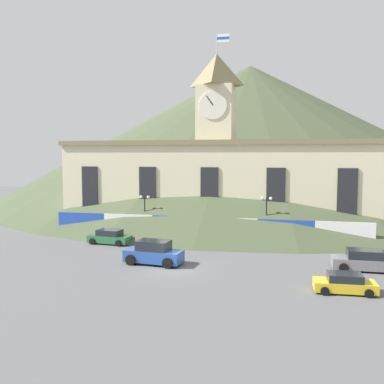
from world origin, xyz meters
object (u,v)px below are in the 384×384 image
object	(u,v)px
street_lamp_far_left	(145,207)
street_lamp_right	(266,209)
car_blue_van	(154,253)
car_gray_pickup	(365,261)
car_green_wagon	(110,237)
car_yellow_coupe	(345,284)

from	to	relation	value
street_lamp_far_left	street_lamp_right	xyz separation A→B (m)	(14.17, -0.00, 0.11)
street_lamp_right	car_blue_van	bearing A→B (deg)	-126.53
street_lamp_far_left	street_lamp_right	world-z (taller)	street_lamp_right
street_lamp_far_left	car_gray_pickup	size ratio (longest dim) A/B	0.91
car_green_wagon	car_blue_van	bearing A→B (deg)	-38.82
street_lamp_right	car_blue_van	xyz separation A→B (m)	(-8.97, -12.12, -2.68)
car_yellow_coupe	car_green_wagon	world-z (taller)	car_green_wagon
car_yellow_coupe	car_gray_pickup	bearing A→B (deg)	-112.88
car_blue_van	car_green_wagon	bearing A→B (deg)	-38.57
street_lamp_right	car_green_wagon	size ratio (longest dim) A/B	1.06
street_lamp_right	car_green_wagon	bearing A→B (deg)	-162.91
street_lamp_far_left	car_yellow_coupe	xyz separation A→B (m)	(20.69, -16.39, -2.90)
car_yellow_coupe	street_lamp_far_left	bearing A→B (deg)	-41.56
street_lamp_right	car_gray_pickup	world-z (taller)	street_lamp_right
street_lamp_far_left	car_green_wagon	xyz separation A→B (m)	(-2.22, -5.04, -2.81)
car_blue_van	car_green_wagon	xyz separation A→B (m)	(-7.41, 7.08, -0.25)
car_blue_van	street_lamp_far_left	bearing A→B (deg)	-61.68
car_gray_pickup	car_green_wagon	world-z (taller)	car_gray_pickup
car_blue_van	car_gray_pickup	bearing A→B (deg)	-168.09
car_green_wagon	street_lamp_right	bearing A→B (deg)	21.95
street_lamp_far_left	car_gray_pickup	distance (m)	25.21
car_yellow_coupe	car_blue_van	distance (m)	16.08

